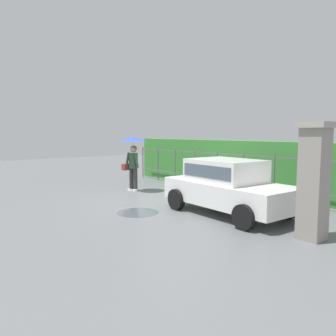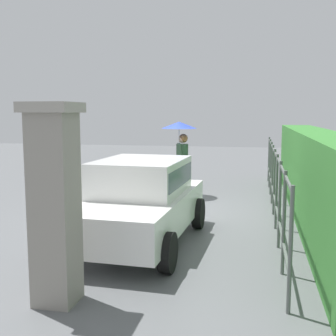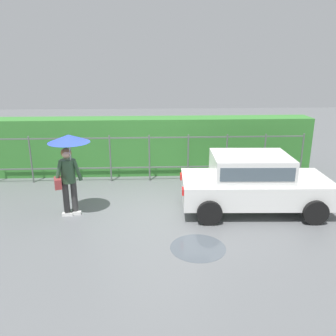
% 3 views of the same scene
% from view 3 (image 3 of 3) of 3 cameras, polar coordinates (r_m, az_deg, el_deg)
% --- Properties ---
extents(ground_plane, '(40.00, 40.00, 0.00)m').
position_cam_3_polar(ground_plane, '(8.90, -1.76, -7.37)').
color(ground_plane, slate).
extents(car, '(3.80, 1.99, 1.48)m').
position_cam_3_polar(car, '(9.03, 13.86, -2.02)').
color(car, white).
rests_on(car, ground).
extents(pedestrian, '(0.98, 0.98, 2.07)m').
position_cam_3_polar(pedestrian, '(8.59, -16.20, 1.77)').
color(pedestrian, '#333333').
rests_on(pedestrian, ground).
extents(fence_section, '(9.93, 0.05, 1.50)m').
position_cam_3_polar(fence_section, '(10.95, -3.10, 2.00)').
color(fence_section, '#59605B').
rests_on(fence_section, ground).
extents(hedge_row, '(10.88, 0.90, 1.90)m').
position_cam_3_polar(hedge_row, '(11.77, -3.09, 3.71)').
color(hedge_row, '#387F33').
rests_on(hedge_row, ground).
extents(puddle_near, '(1.16, 1.16, 0.00)m').
position_cam_3_polar(puddle_near, '(7.38, 4.97, -13.00)').
color(puddle_near, '#4C545B').
rests_on(puddle_near, ground).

